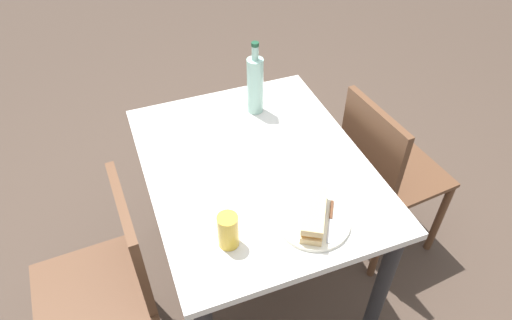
% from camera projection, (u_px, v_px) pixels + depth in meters
% --- Properties ---
extents(ground_plane, '(8.00, 8.00, 0.00)m').
position_uv_depth(ground_plane, '(256.00, 274.00, 2.25)').
color(ground_plane, '#47382D').
extents(dining_table, '(1.03, 0.82, 0.75)m').
position_uv_depth(dining_table, '(256.00, 186.00, 1.82)').
color(dining_table, silver).
rests_on(dining_table, ground).
extents(chair_far, '(0.44, 0.44, 0.88)m').
position_uv_depth(chair_far, '(383.00, 171.00, 2.06)').
color(chair_far, brown).
rests_on(chair_far, ground).
extents(chair_near, '(0.42, 0.42, 0.88)m').
position_uv_depth(chair_near, '(113.00, 278.00, 1.65)').
color(chair_near, brown).
rests_on(chair_near, ground).
extents(plate_near, '(0.25, 0.25, 0.01)m').
position_uv_depth(plate_near, '(313.00, 221.00, 1.53)').
color(plate_near, silver).
rests_on(plate_near, dining_table).
extents(baguette_sandwich_near, '(0.22, 0.17, 0.07)m').
position_uv_depth(baguette_sandwich_near, '(314.00, 213.00, 1.50)').
color(baguette_sandwich_near, '#DBB77A').
rests_on(baguette_sandwich_near, plate_near).
extents(knife_near, '(0.16, 0.10, 0.01)m').
position_uv_depth(knife_near, '(331.00, 219.00, 1.52)').
color(knife_near, silver).
rests_on(knife_near, plate_near).
extents(water_bottle, '(0.07, 0.07, 0.33)m').
position_uv_depth(water_bottle, '(255.00, 84.00, 1.90)').
color(water_bottle, '#99C6B7').
rests_on(water_bottle, dining_table).
extents(beer_glass, '(0.07, 0.07, 0.13)m').
position_uv_depth(beer_glass, '(228.00, 231.00, 1.42)').
color(beer_glass, gold).
rests_on(beer_glass, dining_table).
extents(paper_napkin, '(0.16, 0.16, 0.00)m').
position_uv_depth(paper_napkin, '(188.00, 116.00, 1.96)').
color(paper_napkin, white).
rests_on(paper_napkin, dining_table).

